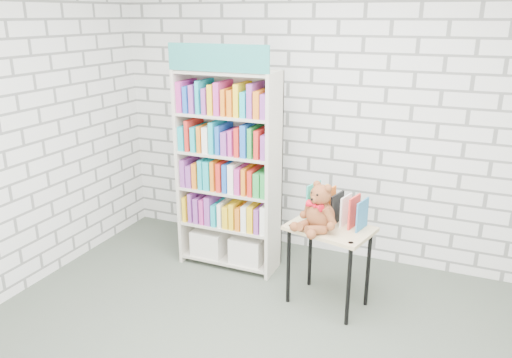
% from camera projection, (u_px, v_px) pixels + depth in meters
% --- Properties ---
extents(room_shell, '(4.52, 4.02, 2.81)m').
position_uv_depth(room_shell, '(248.00, 111.00, 2.83)').
color(room_shell, silver).
rests_on(room_shell, ground).
extents(bookshelf, '(0.93, 0.36, 2.08)m').
position_uv_depth(bookshelf, '(229.00, 170.00, 4.58)').
color(bookshelf, beige).
rests_on(bookshelf, ground).
extents(display_table, '(0.73, 0.59, 0.70)m').
position_uv_depth(display_table, '(329.00, 238.00, 4.00)').
color(display_table, tan).
rests_on(display_table, ground).
extents(table_books, '(0.49, 0.30, 0.27)m').
position_uv_depth(table_books, '(337.00, 207.00, 4.01)').
color(table_books, '#28AF9F').
rests_on(table_books, display_table).
extents(teddy_bear, '(0.37, 0.35, 0.38)m').
position_uv_depth(teddy_bear, '(318.00, 211.00, 3.88)').
color(teddy_bear, brown).
rests_on(teddy_bear, display_table).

